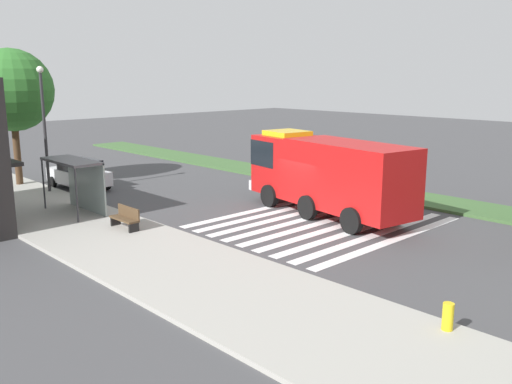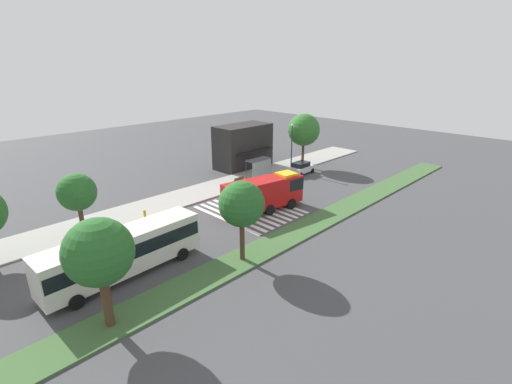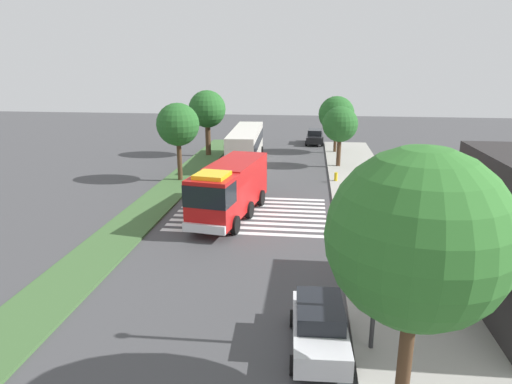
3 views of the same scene
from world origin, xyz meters
TOP-DOWN VIEW (x-y plane):
  - ground_plane at (0.00, 0.00)m, footprint 120.00×120.00m
  - sidewalk at (0.00, 8.07)m, footprint 60.00×5.08m
  - median_strip at (0.00, -7.02)m, footprint 60.00×3.00m
  - crosswalk at (-1.72, 0.00)m, footprint 7.65×9.94m
  - fire_truck at (-0.67, -1.26)m, footprint 9.35×3.94m
  - parked_car_mid at (12.55, 4.32)m, footprint 4.29×2.19m
  - transit_bus at (-16.95, -2.49)m, footprint 11.89×3.22m
  - bus_stop_shelter at (7.01, 6.97)m, footprint 3.50×1.40m
  - bench_near_shelter at (3.01, 6.98)m, footprint 1.60×0.50m
  - street_lamp at (12.47, 6.12)m, footprint 0.36×0.36m
  - storefront_building at (9.30, 12.70)m, footprint 8.40×5.00m
  - sidewalk_tree_west at (-16.50, 6.52)m, footprint 3.32×3.32m
  - sidewalk_tree_center at (15.63, 6.52)m, footprint 4.64×4.64m
  - median_tree_far_west at (-20.26, -7.02)m, footprint 3.87×3.87m
  - median_tree_west at (-9.48, -7.02)m, footprint 3.51×3.51m
  - fire_hydrant at (-10.67, 6.02)m, footprint 0.28×0.28m

SIDE VIEW (x-z plane):
  - ground_plane at x=0.00m, z-range 0.00..0.00m
  - crosswalk at x=-1.72m, z-range 0.00..0.01m
  - sidewalk at x=0.00m, z-range 0.00..0.14m
  - median_strip at x=0.00m, z-range 0.00..0.14m
  - fire_hydrant at x=-10.67m, z-range 0.14..0.84m
  - bench_near_shelter at x=3.01m, z-range 0.14..1.04m
  - parked_car_mid at x=12.55m, z-range 0.03..1.72m
  - bus_stop_shelter at x=7.01m, z-range 0.66..3.12m
  - fire_truck at x=-0.67m, z-range 0.19..3.84m
  - transit_bus at x=-16.95m, z-range 0.33..3.74m
  - storefront_building at x=9.30m, z-range 0.00..6.26m
  - street_lamp at x=12.47m, z-range 0.71..7.37m
  - sidewalk_tree_west at x=-16.50m, z-range 1.27..6.90m
  - median_tree_west at x=-9.48m, z-range 1.56..7.97m
  - median_tree_far_west at x=-20.26m, z-range 1.54..8.33m
  - sidewalk_tree_center at x=15.63m, z-range 1.65..9.35m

